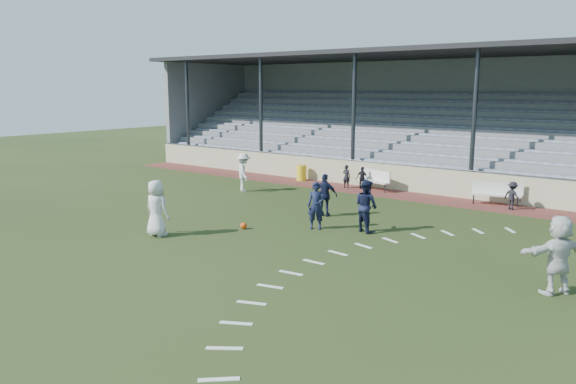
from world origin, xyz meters
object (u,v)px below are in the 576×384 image
object	(u,v)px
player_white_lead	(156,208)
player_navy_lead	(316,206)
trash_bin	(302,173)
football	(244,226)
bench_left	(374,178)
bench_right	(497,191)

from	to	relation	value
player_white_lead	player_navy_lead	distance (m)	5.34
trash_bin	football	xyz separation A→B (m)	(4.44, -9.38, -0.31)
trash_bin	player_navy_lead	world-z (taller)	player_navy_lead
bench_left	football	size ratio (longest dim) A/B	8.87
football	player_white_lead	xyz separation A→B (m)	(-1.63, -2.41, 0.81)
player_white_lead	player_navy_lead	xyz separation A→B (m)	(3.61, 3.93, -0.10)
player_white_lead	football	bearing A→B (deg)	-127.51
trash_bin	player_navy_lead	size ratio (longest dim) A/B	0.49
trash_bin	football	bearing A→B (deg)	-64.68
bench_left	player_navy_lead	world-z (taller)	player_navy_lead
player_white_lead	player_navy_lead	bearing A→B (deg)	-136.04
bench_right	player_white_lead	size ratio (longest dim) A/B	1.10
bench_right	football	xyz separation A→B (m)	(-5.60, -9.33, -0.47)
bench_left	football	xyz separation A→B (m)	(0.14, -9.32, -0.47)
bench_right	player_navy_lead	bearing A→B (deg)	-130.41
bench_right	trash_bin	size ratio (longest dim) A/B	2.51
bench_right	player_navy_lead	size ratio (longest dim) A/B	1.24
player_navy_lead	trash_bin	bearing A→B (deg)	103.09
trash_bin	football	world-z (taller)	trash_bin
bench_left	bench_right	world-z (taller)	same
trash_bin	player_navy_lead	distance (m)	10.17
trash_bin	player_navy_lead	xyz separation A→B (m)	(6.42, -7.87, 0.40)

